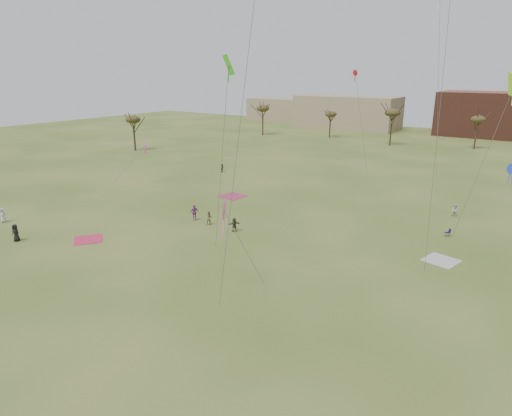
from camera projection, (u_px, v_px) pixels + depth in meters
The scene contains 17 objects.
ground at pixel (164, 320), 32.28m from camera, with size 260.00×260.00×0.00m, color #3C581B.
flyer_near_left at pixel (3, 215), 52.88m from camera, with size 0.87×0.56×1.78m, color silver.
spectator_fore_b at pixel (210, 218), 52.03m from camera, with size 0.83×0.65×1.71m, color #8C8959.
spectator_fore_c at pixel (234, 225), 49.89m from camera, with size 1.51×0.48×1.63m, color brown.
flyer_mid_a at pixel (16, 233), 47.00m from camera, with size 0.92×0.60×1.89m, color black.
spectator_mid_d at pixel (194, 213), 53.61m from camera, with size 1.15×0.48×1.96m, color #A2439D.
spectator_mid_e at pixel (455, 210), 55.08m from camera, with size 0.77×0.60×1.59m, color silver.
flyer_far_a at pixel (222, 168), 79.62m from camera, with size 1.39×0.44×1.50m, color #236934.
blanket_red at pixel (88, 240), 47.65m from camera, with size 2.91×2.91×0.03m, color #D52A4F.
blanket_cream at pixel (441, 261), 42.39m from camera, with size 2.90×2.90×0.03m, color beige.
blanket_plum at pixel (232, 196), 64.24m from camera, with size 3.48×3.48×0.03m, color #A43257.
camp_chair_right at pixel (447, 234), 48.56m from camera, with size 0.73×0.72×0.87m.
kites_aloft at pixel (361, 38), 41.70m from camera, with size 62.96×61.64×27.03m.
tree_line at pixel (422, 122), 94.21m from camera, with size 117.44×49.32×8.91m.
building_tan at pixel (347, 112), 140.44m from camera, with size 32.00×14.00×10.00m, color #937F60.
building_brick at pixel (489, 114), 122.60m from camera, with size 26.00×16.00×12.00m, color brown.
building_tan_west at pixel (278, 110), 162.38m from camera, with size 20.00×12.00×8.00m, color #937F60.
Camera 1 is at (21.55, -19.70, 17.37)m, focal length 30.98 mm.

